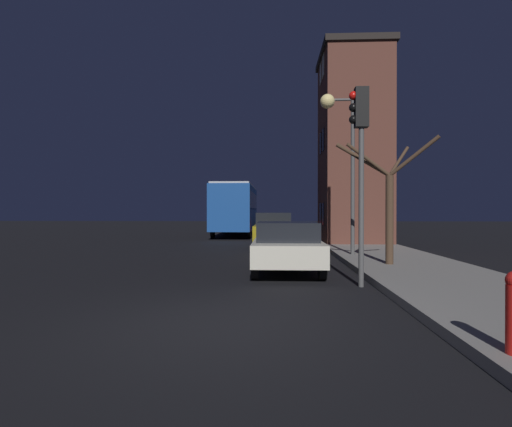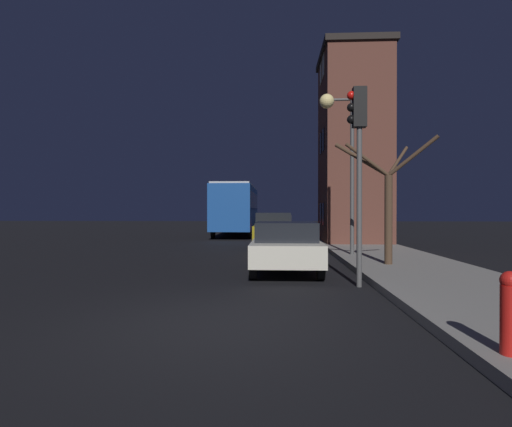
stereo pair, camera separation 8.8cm
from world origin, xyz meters
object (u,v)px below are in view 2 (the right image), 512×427
Objects in this scene: car_near_lane at (286,245)px; fire_hydrant at (510,311)px; traffic_light at (358,144)px; car_far_lane at (280,225)px; bare_tree at (386,198)px; car_mid_lane at (273,229)px; streetlamp at (338,133)px; bus at (236,206)px.

fire_hydrant is (2.26, -6.77, -0.11)m from car_near_lane.
traffic_light is 1.17× the size of car_far_lane.
car_near_lane is 1.04× the size of car_far_lane.
bare_tree is 0.94× the size of car_mid_lane.
traffic_light is 1.13× the size of car_near_lane.
car_far_lane is (-2.95, 16.50, -1.34)m from bare_tree.
traffic_light reaches higher than car_mid_lane.
fire_hydrant is at bearing -79.58° from car_mid_lane.
car_mid_lane is 14.70m from fire_hydrant.
streetlamp is 1.58× the size of bare_tree.
car_mid_lane is 9.42m from car_far_lane.
car_mid_lane is at bearing 92.99° from car_near_lane.
bare_tree is 16.86m from bus.
bus is (-4.62, 18.44, -1.16)m from traffic_light.
car_far_lane is at bearing 13.64° from bus.
car_mid_lane reaches higher than car_far_lane.
car_mid_lane is (-0.40, 7.68, 0.09)m from car_near_lane.
car_far_lane is (0.38, 9.41, -0.10)m from car_mid_lane.
streetlamp is 5.43m from traffic_light.
streetlamp is 6.34× the size of fire_hydrant.
traffic_light is 4.98× the size of fire_hydrant.
traffic_light is at bearing -52.83° from car_near_lane.
bare_tree is 0.40× the size of bus.
fire_hydrant is at bearing -77.10° from bus.
fire_hydrant is (5.30, -23.13, -1.42)m from bus.
car_mid_lane is at bearing -73.09° from bus.
bus is 2.32× the size of car_mid_lane.
bare_tree is at bearing 63.13° from traffic_light.
bus reaches higher than fire_hydrant.
car_far_lane is 23.97m from fire_hydrant.
traffic_light is 19.40m from car_far_lane.
streetlamp is at bearing -69.31° from bus.
car_far_lane is at bearing 87.69° from car_mid_lane.
car_mid_lane is at bearing 101.46° from traffic_light.
car_near_lane is 1.03× the size of car_mid_lane.
car_far_lane is 4.27× the size of fire_hydrant.
bus reaches higher than car_near_lane.
traffic_light reaches higher than bare_tree.
car_far_lane is at bearing 95.45° from fire_hydrant.
traffic_light is 3.60m from car_near_lane.
fire_hydrant is at bearing -71.57° from car_near_lane.
car_near_lane is at bearing -121.30° from streetlamp.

